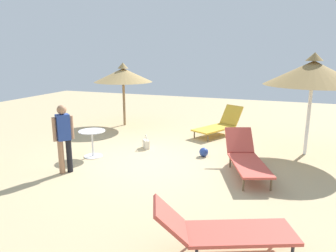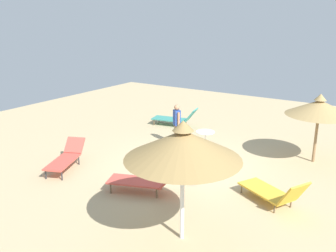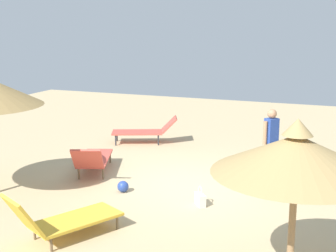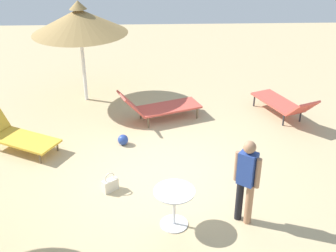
# 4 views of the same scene
# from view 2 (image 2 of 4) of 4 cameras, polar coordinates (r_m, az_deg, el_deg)

# --- Properties ---
(ground) EXTENTS (24.00, 24.00, 0.10)m
(ground) POSITION_cam_2_polar(r_m,az_deg,el_deg) (12.46, 2.96, -6.23)
(ground) COLOR tan
(parasol_umbrella_edge) EXTENTS (2.51, 2.51, 2.76)m
(parasol_umbrella_edge) POSITION_cam_2_polar(r_m,az_deg,el_deg) (7.61, 2.35, -2.96)
(parasol_umbrella_edge) COLOR white
(parasol_umbrella_edge) RESTS_ON ground
(parasol_umbrella_center) EXTENTS (2.19, 2.19, 2.39)m
(parasol_umbrella_center) POSITION_cam_2_polar(r_m,az_deg,el_deg) (13.08, 22.61, 2.68)
(parasol_umbrella_center) COLOR olive
(parasol_umbrella_center) RESTS_ON ground
(lounge_chair_back) EXTENTS (1.36, 2.18, 0.88)m
(lounge_chair_back) POSITION_cam_2_polar(r_m,az_deg,el_deg) (10.41, -3.41, -8.35)
(lounge_chair_back) COLOR #CC4C3F
(lounge_chair_back) RESTS_ON ground
(lounge_chair_near_left) EXTENTS (1.50, 2.02, 0.93)m
(lounge_chair_near_left) POSITION_cam_2_polar(r_m,az_deg,el_deg) (10.14, 16.26, -9.86)
(lounge_chair_near_left) COLOR gold
(lounge_chair_near_left) RESTS_ON ground
(lounge_chair_front) EXTENTS (1.08, 2.16, 0.88)m
(lounge_chair_front) POSITION_cam_2_polar(r_m,az_deg,el_deg) (16.69, 1.27, 1.26)
(lounge_chair_front) COLOR teal
(lounge_chair_front) RESTS_ON ground
(lounge_chair_far_left) EXTENTS (2.03, 1.33, 0.80)m
(lounge_chair_far_left) POSITION_cam_2_polar(r_m,az_deg,el_deg) (12.43, -15.66, -4.71)
(lounge_chair_far_left) COLOR #CC4C3F
(lounge_chair_far_left) RESTS_ON ground
(person_standing_near_right) EXTENTS (0.35, 0.39, 1.61)m
(person_standing_near_right) POSITION_cam_2_polar(r_m,az_deg,el_deg) (14.05, 1.38, 0.61)
(person_standing_near_right) COLOR #A57554
(person_standing_near_right) RESTS_ON ground
(handbag) EXTENTS (0.30, 0.33, 0.41)m
(handbag) POSITION_cam_2_polar(r_m,az_deg,el_deg) (12.43, 8.49, -5.51)
(handbag) COLOR beige
(handbag) RESTS_ON ground
(side_table_round) EXTENTS (0.70, 0.70, 0.72)m
(side_table_round) POSITION_cam_2_polar(r_m,az_deg,el_deg) (13.67, 5.86, -1.77)
(side_table_round) COLOR silver
(side_table_round) RESTS_ON ground
(beach_ball) EXTENTS (0.24, 0.24, 0.24)m
(beach_ball) POSITION_cam_2_polar(r_m,az_deg,el_deg) (11.03, 3.85, -8.41)
(beach_ball) COLOR navy
(beach_ball) RESTS_ON ground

